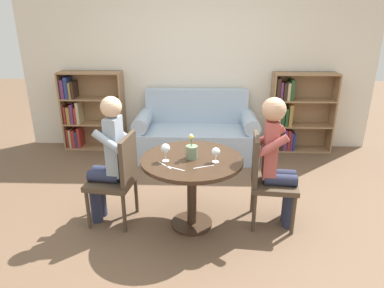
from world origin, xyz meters
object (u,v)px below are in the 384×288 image
Objects in this scene: chair_right at (267,177)px; person_left at (108,159)px; couch at (196,134)px; wine_glass_left at (165,149)px; bookshelf_left at (87,112)px; chair_left at (118,176)px; person_right at (278,159)px; flower_vase at (192,151)px; wine_glass_right at (216,152)px; bookshelf_right at (293,115)px.

chair_right is 0.71× the size of person_left.
couch is 1.96m from wine_glass_left.
bookshelf_left is 2.25m from chair_left.
person_left is 1.00× the size of person_right.
wine_glass_left is at bearing -56.30° from bookshelf_left.
flower_vase is (-0.79, -0.06, 0.10)m from person_right.
wine_glass_left is 1.20× the size of wine_glass_right.
chair_left is at bearing 96.55° from chair_right.
flower_vase reaches higher than wine_glass_right.
bookshelf_right reaches higher than chair_right.
bookshelf_left is at bearing 128.77° from flower_vase.
chair_left and chair_right have the same top height.
couch is 1.96m from wine_glass_right.
wine_glass_right is 0.23m from flower_vase.
bookshelf_left is at bearing 56.05° from person_right.
person_right reaches higher than chair_right.
bookshelf_right is 2.73m from wine_glass_left.
bookshelf_left is 0.92× the size of person_right.
flower_vase is (0.00, -1.81, 0.47)m from couch.
chair_right is at bearing 98.66° from chair_left.
wine_glass_left is (-1.66, -2.15, 0.28)m from bookshelf_right.
bookshelf_right is at bearing 60.62° from wine_glass_right.
wine_glass_left reaches higher than wine_glass_right.
bookshelf_left is 1.30× the size of chair_left.
flower_vase is (0.23, 0.07, -0.04)m from wine_glass_left.
wine_glass_left is at bearing 83.62° from person_left.
chair_left is 0.71× the size of person_left.
chair_right is at bearing 17.56° from wine_glass_right.
wine_glass_right is at bearing -48.95° from bookshelf_left.
person_right is (2.46, -2.02, 0.12)m from bookshelf_left.
person_right is at bearing 4.45° from flower_vase.
flower_vase is at bearing 101.49° from chair_right.
wine_glass_left is at bearing -127.68° from bookshelf_right.
person_left is (0.87, -2.01, 0.10)m from bookshelf_left.
bookshelf_left is 3.18m from person_right.
person_right is at bearing 97.33° from person_left.
chair_right reaches higher than wine_glass_left.
bookshelf_left reaches higher than wine_glass_left.
bookshelf_right is 3.00m from person_left.
chair_right is at bearing 86.23° from person_right.
bookshelf_right is (3.09, -0.00, -0.02)m from bookshelf_left.
chair_right is 0.71× the size of person_right.
person_right is at bearing -93.77° from chair_right.
bookshelf_left is 2.19m from person_left.
chair_right is 3.87× the size of flower_vase.
wine_glass_right is at bearing 112.96° from chair_right.
couch reaches higher than chair_left.
flower_vase is (1.67, -2.08, 0.22)m from bookshelf_left.
chair_left reaches higher than wine_glass_left.
person_left is (-1.50, -0.01, 0.17)m from chair_right.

